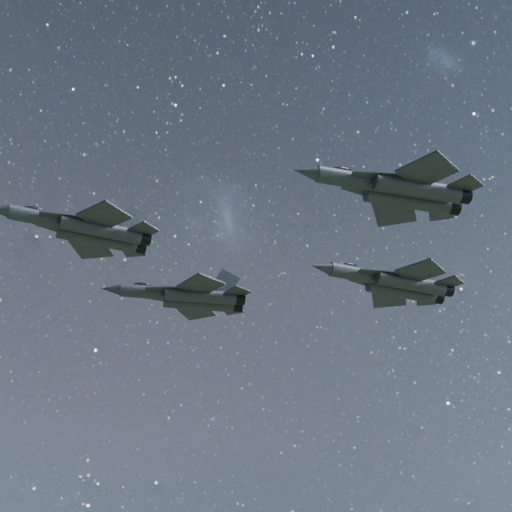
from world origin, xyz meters
TOP-DOWN VIEW (x-y plane):
  - jet_lead at (-13.15, -1.21)m, footprint 16.78×11.58m
  - jet_left at (4.68, 11.02)m, footprint 18.43×12.13m
  - jet_right at (6.90, -24.33)m, footprint 16.87×11.34m
  - jet_slot at (23.74, -6.05)m, footprint 19.20×13.15m

SIDE VIEW (x-z plane):
  - jet_right at x=6.90m, z-range 140.95..145.21m
  - jet_lead at x=-13.15m, z-range 142.22..146.43m
  - jet_slot at x=23.74m, z-range 144.36..149.18m
  - jet_left at x=4.68m, z-range 144.54..149.27m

